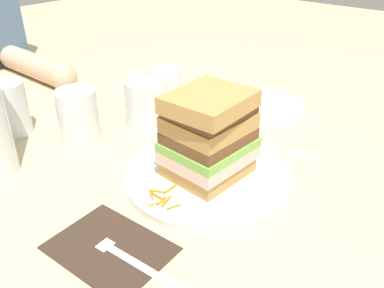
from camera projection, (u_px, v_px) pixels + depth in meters
ground_plane at (201, 177)px, 0.62m from camera, size 3.00×3.00×0.00m
main_plate at (207, 177)px, 0.61m from camera, size 0.25×0.25×0.01m
sandwich at (208, 136)px, 0.57m from camera, size 0.12×0.11×0.13m
carrot_shred_0 at (157, 203)px, 0.54m from camera, size 0.03×0.01×0.00m
carrot_shred_1 at (151, 195)px, 0.56m from camera, size 0.01×0.02×0.00m
carrot_shred_2 at (169, 189)px, 0.57m from camera, size 0.02×0.00×0.00m
carrot_shred_3 at (157, 191)px, 0.56m from camera, size 0.01×0.02×0.00m
carrot_shred_4 at (166, 201)px, 0.54m from camera, size 0.03×0.01×0.00m
carrot_shred_5 at (161, 201)px, 0.54m from camera, size 0.02×0.01×0.00m
carrot_shred_6 at (159, 197)px, 0.55m from camera, size 0.00×0.03×0.00m
carrot_shred_7 at (174, 207)px, 0.53m from camera, size 0.02×0.01×0.00m
carrot_shred_8 at (236, 147)px, 0.67m from camera, size 0.03×0.01×0.00m
carrot_shred_9 at (235, 153)px, 0.66m from camera, size 0.02×0.03×0.00m
carrot_shred_10 at (231, 153)px, 0.66m from camera, size 0.01×0.03×0.00m
carrot_shred_11 at (231, 150)px, 0.66m from camera, size 0.02×0.01×0.00m
carrot_shred_12 at (229, 149)px, 0.67m from camera, size 0.03×0.01×0.00m
carrot_shred_13 at (240, 145)px, 0.68m from camera, size 0.03×0.01×0.00m
carrot_shred_14 at (242, 154)px, 0.65m from camera, size 0.01×0.02×0.00m
carrot_shred_15 at (241, 148)px, 0.67m from camera, size 0.01×0.02×0.00m
carrot_shred_16 at (233, 146)px, 0.68m from camera, size 0.01×0.03×0.00m
napkin_dark at (110, 248)px, 0.49m from camera, size 0.11×0.15×0.00m
fork at (123, 254)px, 0.47m from camera, size 0.03×0.17×0.00m
knife at (266, 144)px, 0.71m from camera, size 0.03×0.20×0.00m
juice_glass at (147, 105)px, 0.76m from camera, size 0.08×0.08×0.09m
empty_tumbler_0 at (165, 87)px, 0.84m from camera, size 0.07×0.07×0.08m
empty_tumbler_1 at (7, 109)px, 0.73m from camera, size 0.08×0.08×0.10m
empty_tumbler_2 at (78, 116)px, 0.70m from camera, size 0.07×0.07×0.10m
side_plate at (259, 106)px, 0.84m from camera, size 0.18×0.18×0.01m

